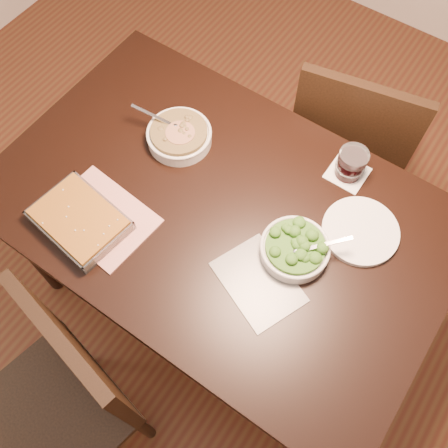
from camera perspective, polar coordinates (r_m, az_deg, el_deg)
name	(u,v)px	position (r m, az deg, el deg)	size (l,w,h in m)	color
ground	(221,292)	(2.20, -0.36, -7.81)	(4.00, 4.00, 0.00)	#482014
table	(220,223)	(1.60, -0.49, 0.11)	(1.40, 0.90, 0.75)	black
magazine_a	(101,217)	(1.54, -13.87, 0.76)	(0.31, 0.23, 0.01)	#C73939
magazine_b	(258,282)	(1.42, 3.94, -6.63)	(0.25, 0.18, 0.00)	#292931
coaster	(347,173)	(1.63, 13.92, 5.68)	(0.12, 0.12, 0.00)	white
stew_bowl	(179,135)	(1.64, -5.14, 10.06)	(0.23, 0.21, 0.08)	silver
broccoli_bowl	(295,249)	(1.44, 8.08, -2.81)	(0.20, 0.20, 0.08)	silver
baking_dish	(80,220)	(1.53, -16.17, 0.41)	(0.29, 0.23, 0.05)	silver
wine_tumbler	(351,163)	(1.58, 14.34, 6.75)	(0.09, 0.09, 0.10)	black
dinner_plate	(360,231)	(1.53, 15.32, -0.77)	(0.23, 0.23, 0.02)	white
chair_near	(62,396)	(1.65, -18.01, -18.17)	(0.50, 0.50, 0.92)	black
chair_far	(350,139)	(2.02, 14.21, 9.41)	(0.51, 0.51, 0.91)	black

